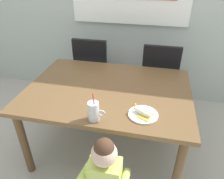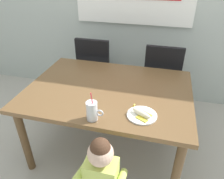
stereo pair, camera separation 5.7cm
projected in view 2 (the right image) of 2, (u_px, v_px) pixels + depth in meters
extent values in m
plane|color=#B7B2A8|center=(109.00, 146.00, 2.36)|extent=(24.00, 24.00, 0.00)
cube|color=brown|center=(109.00, 90.00, 1.98)|extent=(1.50, 1.09, 0.04)
cylinder|color=brown|center=(25.00, 141.00, 1.93)|extent=(0.07, 0.07, 0.71)
cylinder|color=brown|center=(176.00, 173.00, 1.65)|extent=(0.07, 0.07, 0.71)
cylinder|color=brown|center=(68.00, 90.00, 2.70)|extent=(0.07, 0.07, 0.71)
cylinder|color=brown|center=(176.00, 105.00, 2.41)|extent=(0.07, 0.07, 0.71)
cube|color=black|center=(98.00, 71.00, 2.93)|extent=(0.44, 0.44, 0.06)
cube|color=black|center=(92.00, 58.00, 2.62)|extent=(0.42, 0.05, 0.48)
cylinder|color=black|center=(115.00, 81.00, 3.17)|extent=(0.04, 0.04, 0.42)
cylinder|color=black|center=(91.00, 78.00, 3.25)|extent=(0.04, 0.04, 0.42)
cylinder|color=black|center=(108.00, 95.00, 2.86)|extent=(0.04, 0.04, 0.42)
cylinder|color=black|center=(81.00, 91.00, 2.94)|extent=(0.04, 0.04, 0.42)
cube|color=black|center=(161.00, 80.00, 2.72)|extent=(0.44, 0.44, 0.06)
cube|color=black|center=(163.00, 67.00, 2.41)|extent=(0.42, 0.05, 0.48)
cylinder|color=black|center=(174.00, 90.00, 2.96)|extent=(0.04, 0.04, 0.42)
cylinder|color=black|center=(146.00, 86.00, 3.04)|extent=(0.04, 0.04, 0.42)
cylinder|color=black|center=(173.00, 105.00, 2.65)|extent=(0.04, 0.04, 0.42)
cylinder|color=black|center=(143.00, 101.00, 2.73)|extent=(0.04, 0.04, 0.42)
cube|color=#C6DB66|center=(101.00, 177.00, 1.46)|extent=(0.22, 0.15, 0.30)
sphere|color=beige|center=(100.00, 153.00, 1.33)|extent=(0.17, 0.17, 0.17)
sphere|color=#472D1E|center=(100.00, 148.00, 1.31)|extent=(0.13, 0.13, 0.13)
cylinder|color=#C6DB66|center=(81.00, 172.00, 1.45)|extent=(0.05, 0.24, 0.13)
cylinder|color=silver|center=(92.00, 111.00, 1.55)|extent=(0.08, 0.08, 0.15)
cylinder|color=#8C6647|center=(92.00, 114.00, 1.56)|extent=(0.07, 0.07, 0.08)
torus|color=silver|center=(100.00, 113.00, 1.54)|extent=(0.06, 0.01, 0.06)
cylinder|color=#E5333F|center=(93.00, 104.00, 1.51)|extent=(0.01, 0.05, 0.22)
cylinder|color=white|center=(142.00, 115.00, 1.62)|extent=(0.23, 0.23, 0.01)
ellipsoid|color=#F4EAC6|center=(141.00, 113.00, 1.59)|extent=(0.17, 0.12, 0.04)
cube|color=yellow|center=(142.00, 119.00, 1.56)|extent=(0.09, 0.07, 0.01)
cube|color=yellow|center=(146.00, 114.00, 1.61)|extent=(0.09, 0.07, 0.01)
cylinder|color=yellow|center=(134.00, 106.00, 1.62)|extent=(0.03, 0.02, 0.03)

